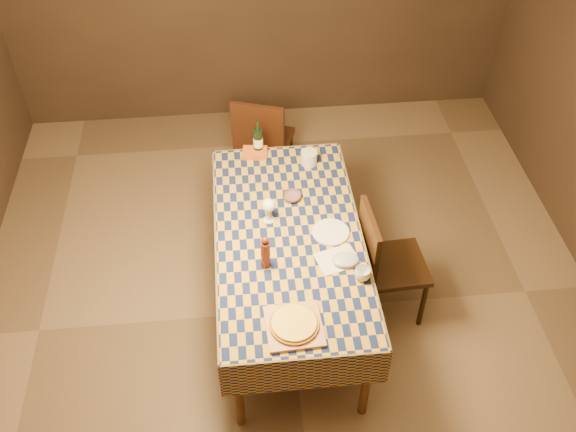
{
  "coord_description": "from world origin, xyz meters",
  "views": [
    {
      "loc": [
        -0.29,
        -2.81,
        3.7
      ],
      "look_at": [
        0.0,
        0.05,
        0.9
      ],
      "focal_mm": 40.0,
      "sensor_mm": 36.0,
      "label": 1
    }
  ],
  "objects": [
    {
      "name": "pepper_mill",
      "position": [
        -0.16,
        -0.23,
        0.88
      ],
      "size": [
        0.08,
        0.08,
        0.24
      ],
      "color": "#531A13",
      "rests_on": "dining_table"
    },
    {
      "name": "chair_right",
      "position": [
        0.63,
        -0.04,
        0.52
      ],
      "size": [
        0.45,
        0.44,
        0.93
      ],
      "color": "black",
      "rests_on": "ground"
    },
    {
      "name": "pizza",
      "position": [
        -0.04,
        -0.71,
        0.8
      ],
      "size": [
        0.3,
        0.3,
        0.03
      ],
      "color": "#966219",
      "rests_on": "cutting_board"
    },
    {
      "name": "tumbler",
      "position": [
        0.4,
        -0.39,
        0.81
      ],
      "size": [
        0.12,
        0.12,
        0.08
      ],
      "primitive_type": "imported",
      "rotation": [
        0.0,
        0.0,
        -0.22
      ],
      "color": "white",
      "rests_on": "dining_table"
    },
    {
      "name": "room",
      "position": [
        0.0,
        0.0,
        1.35
      ],
      "size": [
        5.0,
        5.1,
        2.7
      ],
      "color": "brown",
      "rests_on": "ground"
    },
    {
      "name": "bowl",
      "position": [
        0.06,
        0.34,
        0.79
      ],
      "size": [
        0.17,
        0.17,
        0.04
      ],
      "primitive_type": "imported",
      "rotation": [
        0.0,
        0.0,
        0.38
      ],
      "color": "#624552",
      "rests_on": "dining_table"
    },
    {
      "name": "takeout_container",
      "position": [
        -0.16,
        0.84,
        0.79
      ],
      "size": [
        0.19,
        0.15,
        0.04
      ],
      "primitive_type": "cube",
      "rotation": [
        0.0,
        0.0,
        -0.13
      ],
      "color": "#B55217",
      "rests_on": "dining_table"
    },
    {
      "name": "deli_tub",
      "position": [
        0.22,
        0.71,
        0.82
      ],
      "size": [
        0.16,
        0.16,
        0.1
      ],
      "primitive_type": "cylinder",
      "rotation": [
        0.0,
        0.0,
        -0.43
      ],
      "color": "silver",
      "rests_on": "dining_table"
    },
    {
      "name": "cutting_board",
      "position": [
        -0.04,
        -0.71,
        0.78
      ],
      "size": [
        0.33,
        0.33,
        0.02
      ],
      "primitive_type": "cube",
      "rotation": [
        0.0,
        0.0,
        0.05
      ],
      "color": "tan",
      "rests_on": "dining_table"
    },
    {
      "name": "flour_bag",
      "position": [
        0.32,
        -0.26,
        0.79
      ],
      "size": [
        0.19,
        0.16,
        0.05
      ],
      "primitive_type": "ellipsoid",
      "rotation": [
        0.0,
        0.0,
        -0.19
      ],
      "color": "#98ABC3",
      "rests_on": "dining_table"
    },
    {
      "name": "chair_far",
      "position": [
        -0.08,
        1.34,
        0.52
      ],
      "size": [
        0.53,
        0.54,
        0.93
      ],
      "color": "black",
      "rests_on": "ground"
    },
    {
      "name": "wine_glass",
      "position": [
        -0.11,
        0.16,
        0.9
      ],
      "size": [
        0.1,
        0.1,
        0.18
      ],
      "color": "white",
      "rests_on": "dining_table"
    },
    {
      "name": "dining_table",
      "position": [
        0.0,
        0.0,
        0.69
      ],
      "size": [
        0.94,
        1.84,
        0.77
      ],
      "color": "brown",
      "rests_on": "ground"
    },
    {
      "name": "flour_patch",
      "position": [
        0.28,
        -0.23,
        0.77
      ],
      "size": [
        0.29,
        0.25,
        0.0
      ],
      "primitive_type": "cube",
      "rotation": [
        0.0,
        0.0,
        0.28
      ],
      "color": "silver",
      "rests_on": "dining_table"
    },
    {
      "name": "wine_bottle",
      "position": [
        -0.13,
        0.86,
        0.87
      ],
      "size": [
        0.08,
        0.08,
        0.28
      ],
      "color": "black",
      "rests_on": "dining_table"
    },
    {
      "name": "white_plate",
      "position": [
        0.27,
        0.0,
        0.78
      ],
      "size": [
        0.3,
        0.3,
        0.01
      ],
      "primitive_type": "cylinder",
      "rotation": [
        0.0,
        0.0,
        0.32
      ],
      "color": "white",
      "rests_on": "dining_table"
    }
  ]
}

